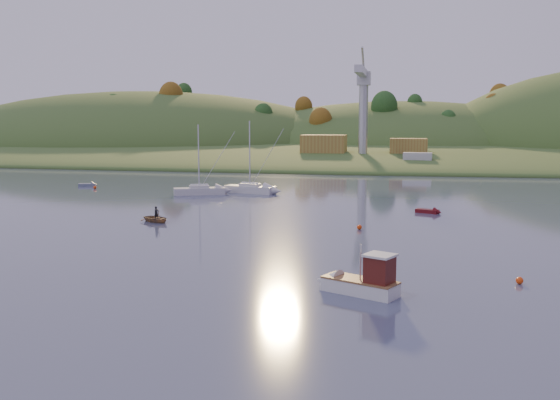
% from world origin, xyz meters
% --- Properties ---
extents(ground, '(500.00, 500.00, 0.00)m').
position_xyz_m(ground, '(0.00, 0.00, 0.00)').
color(ground, '#3A4560').
rests_on(ground, ground).
extents(far_shore, '(620.00, 220.00, 1.50)m').
position_xyz_m(far_shore, '(0.00, 230.00, 0.00)').
color(far_shore, '#314C1E').
rests_on(far_shore, ground).
extents(shore_slope, '(640.00, 150.00, 7.00)m').
position_xyz_m(shore_slope, '(0.00, 165.00, 0.00)').
color(shore_slope, '#314C1E').
rests_on(shore_slope, ground).
extents(hill_left_far, '(120.00, 100.00, 32.00)m').
position_xyz_m(hill_left_far, '(-160.00, 215.00, 0.00)').
color(hill_left_far, '#314C1E').
rests_on(hill_left_far, ground).
extents(hill_left, '(170.00, 140.00, 44.00)m').
position_xyz_m(hill_left, '(-90.00, 200.00, 0.00)').
color(hill_left, '#314C1E').
rests_on(hill_left, ground).
extents(hill_center, '(140.00, 120.00, 36.00)m').
position_xyz_m(hill_center, '(10.00, 210.00, 0.00)').
color(hill_center, '#314C1E').
rests_on(hill_center, ground).
extents(hillside_trees, '(280.00, 50.00, 32.00)m').
position_xyz_m(hillside_trees, '(0.00, 185.00, 0.00)').
color(hillside_trees, '#184419').
rests_on(hillside_trees, ground).
extents(wharf, '(42.00, 16.00, 2.40)m').
position_xyz_m(wharf, '(5.00, 122.00, 1.20)').
color(wharf, slate).
rests_on(wharf, ground).
extents(shed_west, '(11.00, 8.00, 4.80)m').
position_xyz_m(shed_west, '(-8.00, 123.00, 4.80)').
color(shed_west, olive).
rests_on(shed_west, wharf).
extents(shed_east, '(9.00, 7.00, 4.00)m').
position_xyz_m(shed_east, '(13.00, 124.00, 4.40)').
color(shed_east, olive).
rests_on(shed_east, wharf).
extents(dock_crane, '(3.20, 28.00, 20.30)m').
position_xyz_m(dock_crane, '(2.00, 118.39, 17.17)').
color(dock_crane, '#B7B7BC').
rests_on(dock_crane, wharf).
extents(fishing_boat, '(5.95, 4.09, 3.67)m').
position_xyz_m(fishing_boat, '(9.49, 5.16, 0.81)').
color(fishing_boat, silver).
rests_on(fishing_boat, ground).
extents(sailboat_near, '(7.71, 5.05, 10.33)m').
position_xyz_m(sailboat_near, '(-17.43, 53.47, 0.69)').
color(sailboat_near, silver).
rests_on(sailboat_near, ground).
extents(sailboat_far, '(8.17, 4.24, 10.86)m').
position_xyz_m(sailboat_far, '(-10.58, 56.99, 0.71)').
color(sailboat_far, silver).
rests_on(sailboat_far, ground).
extents(canoe, '(4.38, 4.05, 0.74)m').
position_xyz_m(canoe, '(-13.94, 28.86, 0.37)').
color(canoe, '#86684A').
rests_on(canoe, ground).
extents(paddler, '(0.57, 0.63, 1.45)m').
position_xyz_m(paddler, '(-13.94, 28.86, 0.73)').
color(paddler, black).
rests_on(paddler, ground).
extents(red_tender, '(3.28, 2.26, 1.06)m').
position_xyz_m(red_tender, '(15.68, 41.20, 0.22)').
color(red_tender, '#570C11').
rests_on(red_tender, ground).
extents(grey_dinghy, '(3.22, 1.98, 1.13)m').
position_xyz_m(grey_dinghy, '(-39.08, 61.03, 0.23)').
color(grey_dinghy, slate).
rests_on(grey_dinghy, ground).
extents(work_vessel, '(14.97, 6.38, 3.75)m').
position_xyz_m(work_vessel, '(15.00, 108.00, 1.34)').
color(work_vessel, '#51606B').
rests_on(work_vessel, ground).
extents(buoy_0, '(0.50, 0.50, 0.50)m').
position_xyz_m(buoy_0, '(20.24, 9.48, 0.25)').
color(buoy_0, '#E53F0C').
rests_on(buoy_0, ground).
extents(buoy_1, '(0.50, 0.50, 0.50)m').
position_xyz_m(buoy_1, '(8.05, 28.46, 0.25)').
color(buoy_1, '#E53F0C').
rests_on(buoy_1, ground).
extents(buoy_2, '(0.50, 0.50, 0.50)m').
position_xyz_m(buoy_2, '(-36.39, 57.53, 0.25)').
color(buoy_2, '#E53F0C').
rests_on(buoy_2, ground).
extents(buoy_3, '(0.50, 0.50, 0.50)m').
position_xyz_m(buoy_3, '(-21.46, 62.88, 0.25)').
color(buoy_3, '#E53F0C').
rests_on(buoy_3, ground).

